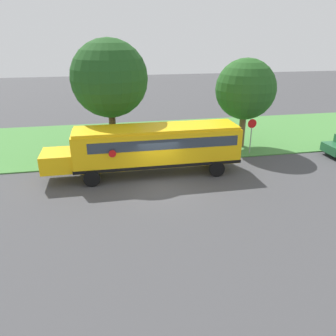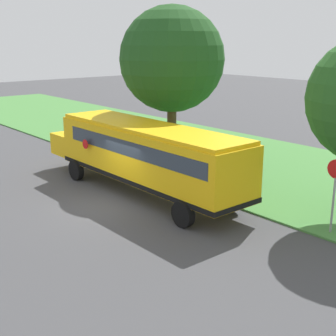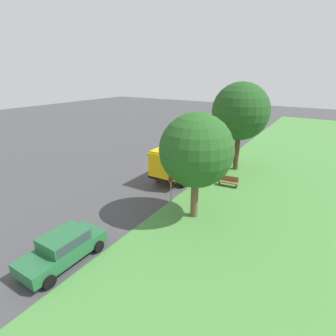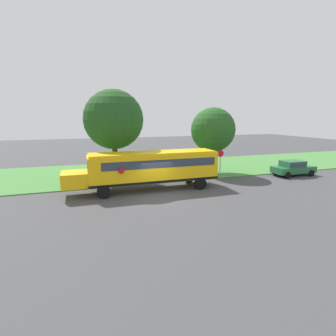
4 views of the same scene
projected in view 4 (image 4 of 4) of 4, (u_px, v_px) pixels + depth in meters
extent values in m
plane|color=#424244|center=(161.00, 197.00, 19.79)|extent=(120.00, 120.00, 0.00)
cube|color=#47843D|center=(134.00, 171.00, 29.08)|extent=(12.00, 80.00, 0.08)
cube|color=yellow|center=(154.00, 167.00, 21.57)|extent=(2.50, 10.50, 2.20)
cube|color=yellow|center=(75.00, 179.00, 19.73)|extent=(2.20, 1.90, 1.10)
cube|color=yellow|center=(154.00, 153.00, 21.34)|extent=(2.35, 10.29, 0.16)
cube|color=black|center=(154.00, 179.00, 21.75)|extent=(2.54, 10.54, 0.20)
cube|color=#2D3842|center=(157.00, 161.00, 21.57)|extent=(2.53, 9.24, 0.64)
cube|color=#2D3842|center=(88.00, 165.00, 19.85)|extent=(2.25, 0.12, 0.80)
cylinder|color=red|center=(121.00, 171.00, 19.30)|extent=(0.03, 0.44, 0.44)
cylinder|color=black|center=(104.00, 192.00, 19.35)|extent=(0.30, 1.00, 1.00)
cylinder|color=black|center=(101.00, 184.00, 21.68)|extent=(0.30, 1.00, 1.00)
cylinder|color=black|center=(200.00, 184.00, 21.82)|extent=(0.30, 1.00, 1.00)
cylinder|color=black|center=(189.00, 177.00, 24.15)|extent=(0.30, 1.00, 1.00)
cube|color=#236038|center=(293.00, 169.00, 27.05)|extent=(1.80, 4.40, 0.64)
cube|color=#236038|center=(293.00, 164.00, 26.88)|extent=(1.60, 2.20, 0.60)
cube|color=#2D3842|center=(293.00, 163.00, 26.88)|extent=(1.62, 2.02, 0.45)
cylinder|color=black|center=(298.00, 170.00, 28.41)|extent=(0.22, 0.64, 0.64)
cylinder|color=black|center=(311.00, 173.00, 26.74)|extent=(0.22, 0.64, 0.64)
cylinder|color=black|center=(275.00, 172.00, 27.47)|extent=(0.22, 0.64, 0.64)
cylinder|color=black|center=(288.00, 175.00, 25.80)|extent=(0.22, 0.64, 0.64)
cylinder|color=#4C3826|center=(115.00, 162.00, 24.11)|extent=(0.48, 0.48, 3.75)
sphere|color=#1E4C1C|center=(114.00, 119.00, 23.37)|extent=(5.30, 5.30, 5.30)
sphere|color=#1E4C1C|center=(121.00, 114.00, 23.02)|extent=(3.27, 3.27, 3.27)
cylinder|color=brown|center=(212.00, 160.00, 27.92)|extent=(0.50, 0.50, 2.91)
sphere|color=#23561E|center=(213.00, 130.00, 27.31)|extent=(4.63, 4.63, 4.63)
sphere|color=#23561E|center=(215.00, 125.00, 27.43)|extent=(3.15, 3.15, 3.15)
cylinder|color=gray|center=(220.00, 167.00, 26.27)|extent=(0.08, 0.08, 2.10)
cylinder|color=red|center=(221.00, 153.00, 26.01)|extent=(0.03, 0.68, 0.68)
cube|color=brown|center=(159.00, 172.00, 26.52)|extent=(1.64, 0.66, 0.08)
cube|color=brown|center=(157.00, 170.00, 26.38)|extent=(1.60, 0.22, 0.44)
cube|color=#333333|center=(161.00, 176.00, 25.90)|extent=(0.13, 0.46, 0.45)
cube|color=#333333|center=(156.00, 173.00, 27.22)|extent=(0.13, 0.46, 0.45)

